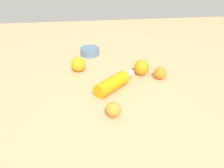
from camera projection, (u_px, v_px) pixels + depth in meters
name	position (u px, v px, depth m)	size (l,w,h in m)	color
ground_plane	(117.00, 86.00, 1.17)	(2.40, 2.40, 0.00)	tan
water_bottle	(115.00, 82.00, 1.13)	(0.21, 0.21, 0.07)	orange
orange_0	(160.00, 73.00, 1.21)	(0.06, 0.06, 0.06)	orange
orange_1	(142.00, 67.00, 1.25)	(0.08, 0.08, 0.08)	orange
orange_2	(113.00, 109.00, 0.94)	(0.06, 0.06, 0.06)	orange
orange_3	(78.00, 64.00, 1.28)	(0.08, 0.08, 0.08)	orange
ceramic_bowl	(90.00, 51.00, 1.49)	(0.12, 0.12, 0.05)	slate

